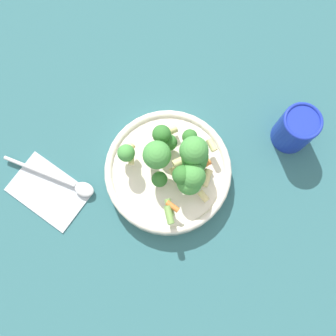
# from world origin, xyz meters

# --- Properties ---
(ground_plane) EXTENTS (3.00, 3.00, 0.00)m
(ground_plane) POSITION_xyz_m (0.00, 0.00, 0.00)
(ground_plane) COLOR #2D6066
(bowl) EXTENTS (0.22, 0.22, 0.04)m
(bowl) POSITION_xyz_m (0.00, 0.00, 0.02)
(bowl) COLOR silver
(bowl) RESTS_ON ground_plane
(pasta_salad) EXTENTS (0.17, 0.17, 0.09)m
(pasta_salad) POSITION_xyz_m (-0.02, -0.01, 0.08)
(pasta_salad) COLOR #8CB766
(pasta_salad) RESTS_ON bowl
(cup) EXTENTS (0.07, 0.07, 0.09)m
(cup) POSITION_xyz_m (-0.20, -0.13, 0.05)
(cup) COLOR #192DAD
(cup) RESTS_ON ground_plane
(napkin) EXTENTS (0.16, 0.13, 0.01)m
(napkin) POSITION_xyz_m (0.20, 0.08, 0.00)
(napkin) COLOR #B2BCC6
(napkin) RESTS_ON ground_plane
(spoon) EXTENTS (0.18, 0.04, 0.01)m
(spoon) POSITION_xyz_m (0.18, 0.06, 0.01)
(spoon) COLOR silver
(spoon) RESTS_ON napkin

